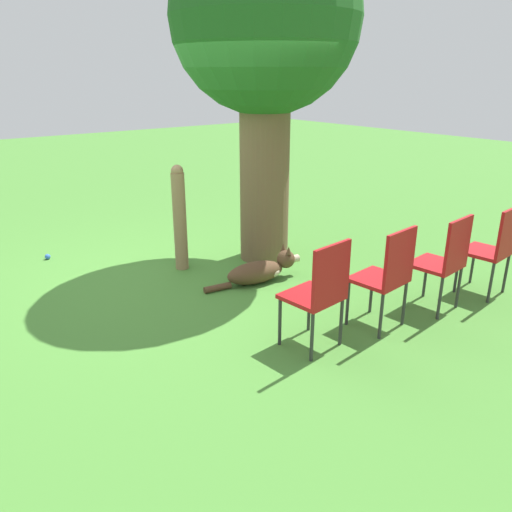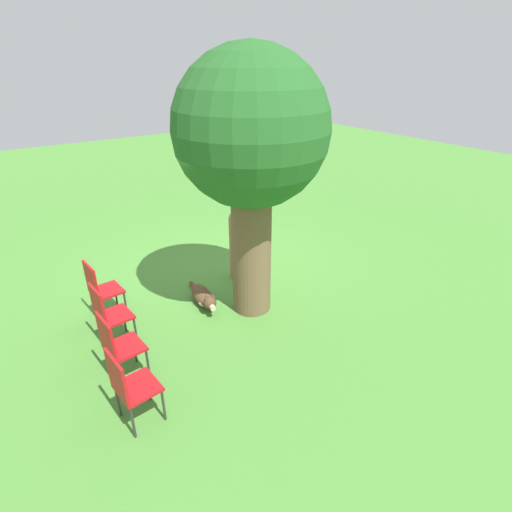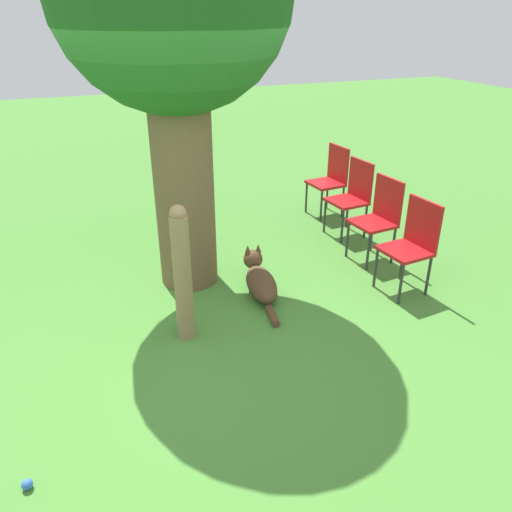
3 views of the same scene
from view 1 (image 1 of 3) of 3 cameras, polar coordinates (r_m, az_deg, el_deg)
name	(u,v)px [view 1 (image 1 of 3)]	position (r m, az deg, el deg)	size (l,w,h in m)	color
ground_plane	(181,273)	(5.94, -8.55, -1.98)	(30.00, 30.00, 0.00)	#478433
oak_tree	(265,29)	(6.02, 1.08, 24.51)	(2.12, 2.12, 3.86)	brown
dog	(261,270)	(5.60, 0.60, -1.65)	(0.39, 1.18, 0.38)	#513823
fence_post	(180,218)	(5.90, -8.72, 4.36)	(0.16, 0.16, 1.25)	#937551
red_chair_0	(320,289)	(4.13, 7.35, -3.78)	(0.46, 0.48, 0.96)	#B21419
red_chair_1	(387,272)	(4.58, 14.80, -1.81)	(0.46, 0.48, 0.96)	#B21419
red_chair_2	(445,258)	(5.11, 20.80, -0.20)	(0.46, 0.48, 0.96)	#B21419
red_chair_3	(495,245)	(5.68, 25.64, 1.10)	(0.46, 0.48, 0.96)	#B21419
tennis_ball	(48,257)	(6.84, -22.72, -0.07)	(0.07, 0.07, 0.07)	blue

